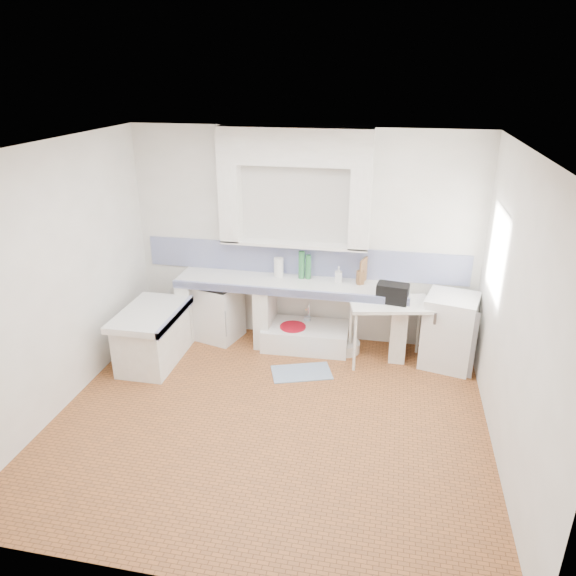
% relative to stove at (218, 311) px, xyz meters
% --- Properties ---
extents(floor, '(4.50, 4.50, 0.00)m').
position_rel_stove_xyz_m(floor, '(1.11, -1.70, -0.39)').
color(floor, '#9D592C').
rests_on(floor, ground).
extents(ceiling, '(4.50, 4.50, 0.00)m').
position_rel_stove_xyz_m(ceiling, '(1.11, -1.70, 2.41)').
color(ceiling, white).
rests_on(ceiling, ground).
extents(wall_back, '(4.50, 0.00, 4.50)m').
position_rel_stove_xyz_m(wall_back, '(1.11, 0.30, 1.01)').
color(wall_back, white).
rests_on(wall_back, ground).
extents(wall_front, '(4.50, 0.00, 4.50)m').
position_rel_stove_xyz_m(wall_front, '(1.11, -3.70, 1.01)').
color(wall_front, white).
rests_on(wall_front, ground).
extents(wall_left, '(0.00, 4.50, 4.50)m').
position_rel_stove_xyz_m(wall_left, '(-1.14, -1.70, 1.01)').
color(wall_left, white).
rests_on(wall_left, ground).
extents(wall_right, '(0.00, 4.50, 4.50)m').
position_rel_stove_xyz_m(wall_right, '(3.36, -1.70, 1.01)').
color(wall_right, white).
rests_on(wall_right, ground).
extents(alcove_mass, '(1.90, 0.25, 0.45)m').
position_rel_stove_xyz_m(alcove_mass, '(1.01, 0.18, 2.19)').
color(alcove_mass, white).
rests_on(alcove_mass, ground).
extents(window_frame, '(0.35, 0.86, 1.06)m').
position_rel_stove_xyz_m(window_frame, '(3.53, -0.50, 1.21)').
color(window_frame, '#392312').
rests_on(window_frame, ground).
extents(lace_valance, '(0.01, 0.84, 0.24)m').
position_rel_stove_xyz_m(lace_valance, '(3.39, -0.50, 1.59)').
color(lace_valance, white).
rests_on(lace_valance, ground).
extents(counter_slab, '(3.00, 0.60, 0.08)m').
position_rel_stove_xyz_m(counter_slab, '(1.01, 0.00, 0.47)').
color(counter_slab, white).
rests_on(counter_slab, ground).
extents(counter_lip, '(3.00, 0.04, 0.10)m').
position_rel_stove_xyz_m(counter_lip, '(1.01, -0.28, 0.47)').
color(counter_lip, navy).
rests_on(counter_lip, ground).
extents(counter_pier_left, '(0.20, 0.55, 0.82)m').
position_rel_stove_xyz_m(counter_pier_left, '(-0.39, 0.00, 0.02)').
color(counter_pier_left, white).
rests_on(counter_pier_left, ground).
extents(counter_pier_mid, '(0.20, 0.55, 0.82)m').
position_rel_stove_xyz_m(counter_pier_mid, '(0.66, 0.00, 0.02)').
color(counter_pier_mid, white).
rests_on(counter_pier_mid, ground).
extents(counter_pier_right, '(0.20, 0.55, 0.82)m').
position_rel_stove_xyz_m(counter_pier_right, '(2.41, 0.00, 0.02)').
color(counter_pier_right, white).
rests_on(counter_pier_right, ground).
extents(peninsula_top, '(0.70, 1.10, 0.08)m').
position_rel_stove_xyz_m(peninsula_top, '(-0.59, -0.80, 0.27)').
color(peninsula_top, white).
rests_on(peninsula_top, ground).
extents(peninsula_base, '(0.60, 1.00, 0.62)m').
position_rel_stove_xyz_m(peninsula_base, '(-0.59, -0.80, -0.08)').
color(peninsula_base, white).
rests_on(peninsula_base, ground).
extents(peninsula_lip, '(0.04, 1.10, 0.10)m').
position_rel_stove_xyz_m(peninsula_lip, '(-0.26, -0.80, 0.27)').
color(peninsula_lip, navy).
rests_on(peninsula_lip, ground).
extents(backsplash, '(4.27, 0.03, 0.40)m').
position_rel_stove_xyz_m(backsplash, '(1.11, 0.29, 0.71)').
color(backsplash, navy).
rests_on(backsplash, ground).
extents(stove, '(0.66, 0.65, 0.77)m').
position_rel_stove_xyz_m(stove, '(0.00, 0.00, 0.00)').
color(stove, white).
rests_on(stove, ground).
extents(sink, '(1.14, 0.64, 0.27)m').
position_rel_stove_xyz_m(sink, '(1.21, -0.04, -0.25)').
color(sink, white).
rests_on(sink, ground).
extents(side_table, '(1.06, 0.73, 0.04)m').
position_rel_stove_xyz_m(side_table, '(2.28, -0.22, 0.02)').
color(side_table, white).
rests_on(side_table, ground).
extents(fridge, '(0.71, 0.71, 0.91)m').
position_rel_stove_xyz_m(fridge, '(3.01, -0.13, 0.07)').
color(fridge, white).
rests_on(fridge, ground).
extents(bucket_red, '(0.35, 0.35, 0.32)m').
position_rel_stove_xyz_m(bucket_red, '(1.05, -0.10, -0.23)').
color(bucket_red, '#B00719').
rests_on(bucket_red, ground).
extents(bucket_orange, '(0.40, 0.40, 0.29)m').
position_rel_stove_xyz_m(bucket_orange, '(1.18, -0.16, -0.24)').
color(bucket_orange, red).
rests_on(bucket_orange, ground).
extents(bucket_blue, '(0.31, 0.31, 0.28)m').
position_rel_stove_xyz_m(bucket_blue, '(1.61, 0.02, -0.25)').
color(bucket_blue, '#0F54AD').
rests_on(bucket_blue, ground).
extents(basin_white, '(0.42, 0.42, 0.14)m').
position_rel_stove_xyz_m(basin_white, '(1.75, -0.07, -0.32)').
color(basin_white, white).
rests_on(basin_white, ground).
extents(water_bottle_a, '(0.08, 0.08, 0.27)m').
position_rel_stove_xyz_m(water_bottle_a, '(1.10, 0.15, -0.25)').
color(water_bottle_a, silver).
rests_on(water_bottle_a, ground).
extents(water_bottle_b, '(0.10, 0.10, 0.34)m').
position_rel_stove_xyz_m(water_bottle_b, '(1.20, 0.15, -0.21)').
color(water_bottle_b, silver).
rests_on(water_bottle_b, ground).
extents(black_bag, '(0.40, 0.27, 0.23)m').
position_rel_stove_xyz_m(black_bag, '(2.29, -0.20, 0.54)').
color(black_bag, black).
rests_on(black_bag, side_table).
extents(green_bottle_a, '(0.09, 0.09, 0.37)m').
position_rel_stove_xyz_m(green_bottle_a, '(1.12, 0.15, 0.70)').
color(green_bottle_a, '#2B783F').
rests_on(green_bottle_a, counter_slab).
extents(green_bottle_b, '(0.09, 0.09, 0.32)m').
position_rel_stove_xyz_m(green_bottle_b, '(1.20, 0.15, 0.67)').
color(green_bottle_b, '#2B783F').
rests_on(green_bottle_b, counter_slab).
extents(knife_block, '(0.11, 0.10, 0.18)m').
position_rel_stove_xyz_m(knife_block, '(1.88, 0.09, 0.60)').
color(knife_block, brown).
rests_on(knife_block, counter_slab).
extents(cutting_board, '(0.09, 0.23, 0.32)m').
position_rel_stove_xyz_m(cutting_board, '(1.91, 0.15, 0.67)').
color(cutting_board, brown).
rests_on(cutting_board, counter_slab).
extents(paper_towel, '(0.16, 0.16, 0.25)m').
position_rel_stove_xyz_m(paper_towel, '(0.81, 0.15, 0.64)').
color(paper_towel, white).
rests_on(paper_towel, counter_slab).
extents(soap_bottle, '(0.10, 0.10, 0.20)m').
position_rel_stove_xyz_m(soap_bottle, '(1.60, 0.12, 0.62)').
color(soap_bottle, white).
rests_on(soap_bottle, counter_slab).
extents(rug, '(0.81, 0.62, 0.01)m').
position_rel_stove_xyz_m(rug, '(1.28, -0.72, -0.38)').
color(rug, '#29517C').
rests_on(rug, ground).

